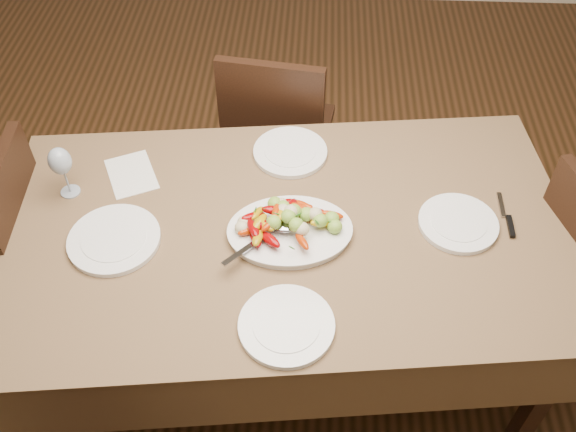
% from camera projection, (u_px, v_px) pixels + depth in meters
% --- Properties ---
extents(floor, '(6.00, 6.00, 0.00)m').
position_uv_depth(floor, '(341.00, 384.00, 2.52)').
color(floor, '#392211').
rests_on(floor, ground).
extents(dining_table, '(1.95, 1.25, 0.76)m').
position_uv_depth(dining_table, '(288.00, 297.00, 2.35)').
color(dining_table, brown).
rests_on(dining_table, ground).
extents(chair_far, '(0.48, 0.48, 0.95)m').
position_uv_depth(chair_far, '(281.00, 131.00, 2.83)').
color(chair_far, black).
rests_on(chair_far, ground).
extents(serving_platter, '(0.42, 0.33, 0.02)m').
position_uv_depth(serving_platter, '(290.00, 232.00, 2.04)').
color(serving_platter, white).
rests_on(serving_platter, dining_table).
extents(roasted_vegetables, '(0.34, 0.25, 0.09)m').
position_uv_depth(roasted_vegetables, '(290.00, 221.00, 2.00)').
color(roasted_vegetables, '#750203').
rests_on(roasted_vegetables, serving_platter).
extents(serving_spoon, '(0.25, 0.23, 0.03)m').
position_uv_depth(serving_spoon, '(270.00, 235.00, 1.98)').
color(serving_spoon, '#9EA0A8').
rests_on(serving_spoon, serving_platter).
extents(plate_left, '(0.29, 0.29, 0.02)m').
position_uv_depth(plate_left, '(114.00, 240.00, 2.02)').
color(plate_left, white).
rests_on(plate_left, dining_table).
extents(plate_right, '(0.26, 0.26, 0.02)m').
position_uv_depth(plate_right, '(458.00, 223.00, 2.07)').
color(plate_right, white).
rests_on(plate_right, dining_table).
extents(plate_far, '(0.27, 0.27, 0.02)m').
position_uv_depth(plate_far, '(290.00, 152.00, 2.30)').
color(plate_far, white).
rests_on(plate_far, dining_table).
extents(plate_near, '(0.27, 0.27, 0.02)m').
position_uv_depth(plate_near, '(286.00, 326.00, 1.81)').
color(plate_near, white).
rests_on(plate_near, dining_table).
extents(wine_glass, '(0.08, 0.08, 0.20)m').
position_uv_depth(wine_glass, '(63.00, 170.00, 2.10)').
color(wine_glass, '#8C99A5').
rests_on(wine_glass, dining_table).
extents(menu_card, '(0.23, 0.25, 0.00)m').
position_uv_depth(menu_card, '(131.00, 174.00, 2.23)').
color(menu_card, silver).
rests_on(menu_card, dining_table).
extents(table_knife, '(0.02, 0.20, 0.01)m').
position_uv_depth(table_knife, '(506.00, 217.00, 2.09)').
color(table_knife, '#9EA0A8').
rests_on(table_knife, dining_table).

